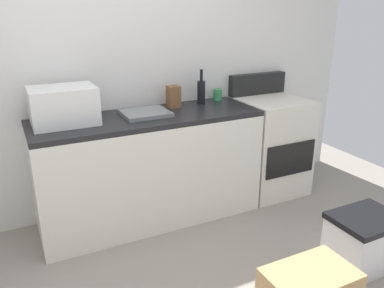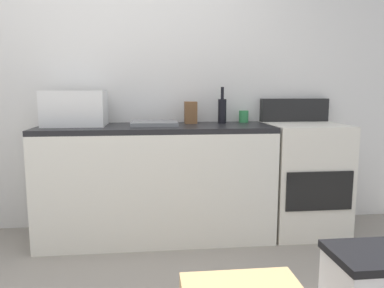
{
  "view_description": "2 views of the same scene",
  "coord_description": "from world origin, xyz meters",
  "px_view_note": "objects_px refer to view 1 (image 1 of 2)",
  "views": [
    {
      "loc": [
        -0.69,
        -1.59,
        1.72
      ],
      "look_at": [
        0.54,
        0.9,
        0.72
      ],
      "focal_mm": 36.31,
      "sensor_mm": 36.0,
      "label": 1
    },
    {
      "loc": [
        0.27,
        -1.7,
        1.18
      ],
      "look_at": [
        0.57,
        1.08,
        0.77
      ],
      "focal_mm": 34.73,
      "sensor_mm": 36.0,
      "label": 2
    }
  ],
  "objects_px": {
    "wine_bottle": "(201,91)",
    "knife_block": "(174,97)",
    "storage_bin": "(363,240)",
    "microwave": "(63,106)",
    "coffee_mug": "(218,95)",
    "stove_oven": "(270,144)"
  },
  "relations": [
    {
      "from": "stove_oven",
      "to": "wine_bottle",
      "type": "bearing_deg",
      "value": 167.35
    },
    {
      "from": "coffee_mug",
      "to": "knife_block",
      "type": "distance_m",
      "value": 0.47
    },
    {
      "from": "stove_oven",
      "to": "wine_bottle",
      "type": "height_order",
      "value": "wine_bottle"
    },
    {
      "from": "wine_bottle",
      "to": "knife_block",
      "type": "relative_size",
      "value": 1.67
    },
    {
      "from": "knife_block",
      "to": "storage_bin",
      "type": "height_order",
      "value": "knife_block"
    },
    {
      "from": "stove_oven",
      "to": "coffee_mug",
      "type": "relative_size",
      "value": 11.0
    },
    {
      "from": "microwave",
      "to": "coffee_mug",
      "type": "xyz_separation_m",
      "value": [
        1.37,
        0.16,
        -0.09
      ]
    },
    {
      "from": "microwave",
      "to": "coffee_mug",
      "type": "distance_m",
      "value": 1.38
    },
    {
      "from": "wine_bottle",
      "to": "coffee_mug",
      "type": "height_order",
      "value": "wine_bottle"
    },
    {
      "from": "stove_oven",
      "to": "knife_block",
      "type": "height_order",
      "value": "stove_oven"
    },
    {
      "from": "storage_bin",
      "to": "microwave",
      "type": "bearing_deg",
      "value": 142.13
    },
    {
      "from": "stove_oven",
      "to": "coffee_mug",
      "type": "xyz_separation_m",
      "value": [
        -0.47,
        0.21,
        0.48
      ]
    },
    {
      "from": "coffee_mug",
      "to": "storage_bin",
      "type": "relative_size",
      "value": 0.22
    },
    {
      "from": "stove_oven",
      "to": "knife_block",
      "type": "bearing_deg",
      "value": 170.94
    },
    {
      "from": "stove_oven",
      "to": "wine_bottle",
      "type": "distance_m",
      "value": 0.87
    },
    {
      "from": "storage_bin",
      "to": "knife_block",
      "type": "bearing_deg",
      "value": 119.06
    },
    {
      "from": "stove_oven",
      "to": "coffee_mug",
      "type": "distance_m",
      "value": 0.7
    },
    {
      "from": "coffee_mug",
      "to": "knife_block",
      "type": "height_order",
      "value": "knife_block"
    },
    {
      "from": "microwave",
      "to": "knife_block",
      "type": "xyz_separation_m",
      "value": [
        0.91,
        0.1,
        -0.05
      ]
    },
    {
      "from": "stove_oven",
      "to": "microwave",
      "type": "bearing_deg",
      "value": 178.5
    },
    {
      "from": "stove_oven",
      "to": "storage_bin",
      "type": "relative_size",
      "value": 2.39
    },
    {
      "from": "stove_oven",
      "to": "wine_bottle",
      "type": "relative_size",
      "value": 3.67
    }
  ]
}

